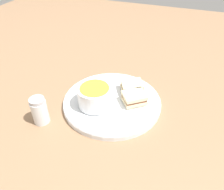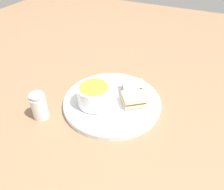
# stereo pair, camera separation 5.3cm
# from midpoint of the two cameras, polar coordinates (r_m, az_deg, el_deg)

# --- Properties ---
(ground_plane) EXTENTS (2.40, 2.40, 0.00)m
(ground_plane) POSITION_cam_midpoint_polar(r_m,az_deg,el_deg) (0.76, 1.98, -2.41)
(ground_plane) COLOR #8E6B4C
(plate) EXTENTS (0.34, 0.34, 0.02)m
(plate) POSITION_cam_midpoint_polar(r_m,az_deg,el_deg) (0.76, 1.99, -1.77)
(plate) COLOR white
(plate) RESTS_ON ground_plane
(soup_bowl) EXTENTS (0.11, 0.11, 0.07)m
(soup_bowl) POSITION_cam_midpoint_polar(r_m,az_deg,el_deg) (0.71, -2.52, -0.06)
(soup_bowl) COLOR white
(soup_bowl) RESTS_ON plate
(spoon) EXTENTS (0.07, 0.10, 0.01)m
(spoon) POSITION_cam_midpoint_polar(r_m,az_deg,el_deg) (0.78, -5.06, 1.16)
(spoon) COLOR silver
(spoon) RESTS_ON plate
(sandwich_half_near) EXTENTS (0.10, 0.10, 0.03)m
(sandwich_half_near) POSITION_cam_midpoint_polar(r_m,az_deg,el_deg) (0.73, 7.83, -1.10)
(sandwich_half_near) COLOR beige
(sandwich_half_near) RESTS_ON plate
(sandwich_half_far) EXTENTS (0.10, 0.09, 0.03)m
(sandwich_half_far) POSITION_cam_midpoint_polar(r_m,az_deg,el_deg) (0.78, 7.53, 1.84)
(sandwich_half_far) COLOR beige
(sandwich_half_far) RESTS_ON plate
(salt_shaker) EXTENTS (0.05, 0.05, 0.09)m
(salt_shaker) POSITION_cam_midpoint_polar(r_m,az_deg,el_deg) (0.72, -16.51, -2.88)
(salt_shaker) COLOR silver
(salt_shaker) RESTS_ON ground_plane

